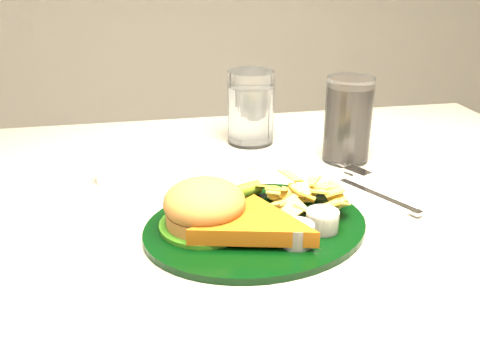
% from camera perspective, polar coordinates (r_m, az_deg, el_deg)
% --- Properties ---
extents(dinner_plate, '(0.34, 0.30, 0.07)m').
position_cam_1_polar(dinner_plate, '(0.69, 1.74, -2.89)').
color(dinner_plate, black).
rests_on(dinner_plate, table).
extents(water_glass, '(0.10, 0.10, 0.14)m').
position_cam_1_polar(water_glass, '(1.00, 1.15, 7.73)').
color(water_glass, white).
rests_on(water_glass, table).
extents(cola_glass, '(0.10, 0.10, 0.15)m').
position_cam_1_polar(cola_glass, '(0.92, 11.44, 6.31)').
color(cola_glass, black).
rests_on(cola_glass, table).
extents(fork_napkin, '(0.21, 0.23, 0.01)m').
position_cam_1_polar(fork_napkin, '(0.81, 14.25, -1.36)').
color(fork_napkin, silver).
rests_on(fork_napkin, table).
extents(ramekin, '(0.06, 0.06, 0.03)m').
position_cam_1_polar(ramekin, '(0.86, -13.69, 0.70)').
color(ramekin, white).
rests_on(ramekin, table).
extents(wrapped_straw, '(0.18, 0.07, 0.01)m').
position_cam_1_polar(wrapped_straw, '(0.89, -0.91, 1.28)').
color(wrapped_straw, white).
rests_on(wrapped_straw, table).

